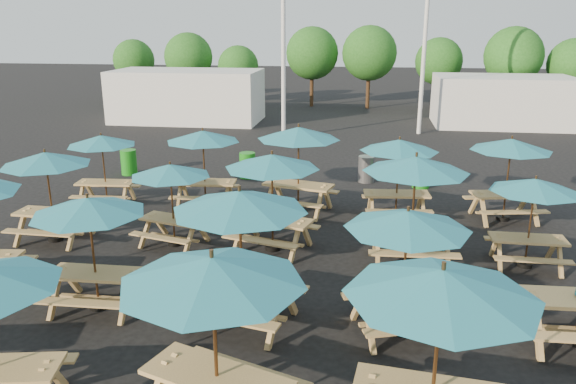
# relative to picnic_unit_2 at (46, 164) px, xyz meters

# --- Properties ---
(ground) EXTENTS (120.00, 120.00, 0.00)m
(ground) POSITION_rel_picnic_unit_2_xyz_m (5.75, -0.07, -2.01)
(ground) COLOR black
(ground) RESTS_ON ground
(picnic_unit_2) EXTENTS (2.22, 2.22, 2.31)m
(picnic_unit_2) POSITION_rel_picnic_unit_2_xyz_m (0.00, 0.00, 0.00)
(picnic_unit_2) COLOR #A77D4A
(picnic_unit_2) RESTS_ON ground
(picnic_unit_3) EXTENTS (2.15, 2.15, 2.15)m
(picnic_unit_3) POSITION_rel_picnic_unit_2_xyz_m (-0.01, 2.96, -0.14)
(picnic_unit_3) COLOR #A77D4A
(picnic_unit_3) RESTS_ON ground
(picnic_unit_5) EXTENTS (2.14, 2.14, 2.26)m
(picnic_unit_5) POSITION_rel_picnic_unit_2_xyz_m (2.71, -3.16, -0.05)
(picnic_unit_5) COLOR #A77D4A
(picnic_unit_5) RESTS_ON ground
(picnic_unit_6) EXTENTS (2.37, 2.37, 2.08)m
(picnic_unit_6) POSITION_rel_picnic_unit_2_xyz_m (3.09, 0.14, -0.20)
(picnic_unit_6) COLOR #A77D4A
(picnic_unit_6) RESTS_ON ground
(picnic_unit_7) EXTENTS (2.30, 2.30, 2.32)m
(picnic_unit_7) POSITION_rel_picnic_unit_2_xyz_m (2.99, 3.24, 0.01)
(picnic_unit_7) COLOR #A77D4A
(picnic_unit_7) RESTS_ON ground
(picnic_unit_8) EXTENTS (3.06, 3.06, 2.56)m
(picnic_unit_8) POSITION_rel_picnic_unit_2_xyz_m (5.89, -6.15, 0.22)
(picnic_unit_8) COLOR #A77D4A
(picnic_unit_8) RESTS_ON ground
(picnic_unit_9) EXTENTS (2.85, 2.85, 2.56)m
(picnic_unit_9) POSITION_rel_picnic_unit_2_xyz_m (5.59, -3.32, 0.22)
(picnic_unit_9) COLOR #A77D4A
(picnic_unit_9) RESTS_ON ground
(picnic_unit_10) EXTENTS (2.75, 2.75, 2.40)m
(picnic_unit_10) POSITION_rel_picnic_unit_2_xyz_m (5.55, 0.18, 0.08)
(picnic_unit_10) COLOR #A77D4A
(picnic_unit_10) RESTS_ON ground
(picnic_unit_11) EXTENTS (2.86, 2.86, 2.52)m
(picnic_unit_11) POSITION_rel_picnic_unit_2_xyz_m (5.81, 3.12, 0.18)
(picnic_unit_11) COLOR #A77D4A
(picnic_unit_11) RESTS_ON ground
(picnic_unit_12) EXTENTS (2.63, 2.63, 2.54)m
(picnic_unit_12) POSITION_rel_picnic_unit_2_xyz_m (8.66, -6.07, 0.20)
(picnic_unit_12) COLOR #A77D4A
(picnic_unit_12) RESTS_ON ground
(picnic_unit_13) EXTENTS (2.72, 2.72, 2.30)m
(picnic_unit_13) POSITION_rel_picnic_unit_2_xyz_m (8.44, -3.24, -0.00)
(picnic_unit_13) COLOR #A77D4A
(picnic_unit_13) RESTS_ON ground
(picnic_unit_14) EXTENTS (2.45, 2.45, 2.52)m
(picnic_unit_14) POSITION_rel_picnic_unit_2_xyz_m (8.80, -0.09, 0.18)
(picnic_unit_14) COLOR #A77D4A
(picnic_unit_14) RESTS_ON ground
(picnic_unit_15) EXTENTS (2.33, 2.33, 2.29)m
(picnic_unit_15) POSITION_rel_picnic_unit_2_xyz_m (8.59, 2.87, -0.02)
(picnic_unit_15) COLOR #A77D4A
(picnic_unit_15) RESTS_ON ground
(picnic_unit_18) EXTENTS (1.96, 1.96, 2.08)m
(picnic_unit_18) POSITION_rel_picnic_unit_2_xyz_m (11.36, 0.02, -0.20)
(picnic_unit_18) COLOR #A77D4A
(picnic_unit_18) RESTS_ON ground
(picnic_unit_19) EXTENTS (2.55, 2.55, 2.33)m
(picnic_unit_19) POSITION_rel_picnic_unit_2_xyz_m (11.57, 3.22, 0.02)
(picnic_unit_19) COLOR #A77D4A
(picnic_unit_19) RESTS_ON ground
(waste_bin_0) EXTENTS (0.56, 0.56, 0.90)m
(waste_bin_0) POSITION_rel_picnic_unit_2_xyz_m (-0.79, 6.43, -1.55)
(waste_bin_0) COLOR #198217
(waste_bin_0) RESTS_ON ground
(waste_bin_1) EXTENTS (0.56, 0.56, 0.90)m
(waste_bin_1) POSITION_rel_picnic_unit_2_xyz_m (3.56, 6.59, -1.55)
(waste_bin_1) COLOR #198217
(waste_bin_1) RESTS_ON ground
(waste_bin_2) EXTENTS (0.56, 0.56, 0.90)m
(waste_bin_2) POSITION_rel_picnic_unit_2_xyz_m (7.74, 6.64, -1.55)
(waste_bin_2) COLOR gray
(waste_bin_2) RESTS_ON ground
(waste_bin_3) EXTENTS (0.56, 0.56, 0.90)m
(waste_bin_3) POSITION_rel_picnic_unit_2_xyz_m (9.55, 6.18, -1.55)
(waste_bin_3) COLOR #198217
(waste_bin_3) RESTS_ON ground
(mast_0) EXTENTS (0.20, 0.20, 12.00)m
(mast_0) POSITION_rel_picnic_unit_2_xyz_m (3.75, 13.93, 3.99)
(mast_0) COLOR silver
(mast_0) RESTS_ON ground
(mast_1) EXTENTS (0.20, 0.20, 12.00)m
(mast_1) POSITION_rel_picnic_unit_2_xyz_m (10.25, 15.93, 3.99)
(mast_1) COLOR silver
(mast_1) RESTS_ON ground
(event_tent_0) EXTENTS (8.00, 4.00, 2.80)m
(event_tent_0) POSITION_rel_picnic_unit_2_xyz_m (-2.25, 17.93, -0.61)
(event_tent_0) COLOR silver
(event_tent_0) RESTS_ON ground
(event_tent_1) EXTENTS (7.00, 4.00, 2.60)m
(event_tent_1) POSITION_rel_picnic_unit_2_xyz_m (14.75, 18.93, -0.71)
(event_tent_1) COLOR silver
(event_tent_1) RESTS_ON ground
(tree_0) EXTENTS (2.80, 2.80, 4.24)m
(tree_0) POSITION_rel_picnic_unit_2_xyz_m (-8.32, 25.17, 0.82)
(tree_0) COLOR #382314
(tree_0) RESTS_ON ground
(tree_1) EXTENTS (3.11, 3.11, 4.72)m
(tree_1) POSITION_rel_picnic_unit_2_xyz_m (-3.99, 23.83, 1.15)
(tree_1) COLOR #382314
(tree_1) RESTS_ON ground
(tree_2) EXTENTS (2.59, 2.59, 3.93)m
(tree_2) POSITION_rel_picnic_unit_2_xyz_m (-0.64, 23.58, 0.62)
(tree_2) COLOR #382314
(tree_2) RESTS_ON ground
(tree_3) EXTENTS (3.36, 3.36, 5.09)m
(tree_3) POSITION_rel_picnic_unit_2_xyz_m (4.00, 24.64, 1.40)
(tree_3) COLOR #382314
(tree_3) RESTS_ON ground
(tree_4) EXTENTS (3.41, 3.41, 5.17)m
(tree_4) POSITION_rel_picnic_unit_2_xyz_m (7.65, 24.18, 1.45)
(tree_4) COLOR #382314
(tree_4) RESTS_ON ground
(tree_5) EXTENTS (2.94, 2.94, 4.45)m
(tree_5) POSITION_rel_picnic_unit_2_xyz_m (11.97, 24.60, 0.97)
(tree_5) COLOR #382314
(tree_5) RESTS_ON ground
(tree_6) EXTENTS (3.38, 3.38, 5.13)m
(tree_6) POSITION_rel_picnic_unit_2_xyz_m (15.98, 22.82, 1.42)
(tree_6) COLOR #382314
(tree_6) RESTS_ON ground
(tree_7) EXTENTS (2.95, 2.95, 4.48)m
(tree_7) POSITION_rel_picnic_unit_2_xyz_m (19.38, 22.85, 0.99)
(tree_7) COLOR #382314
(tree_7) RESTS_ON ground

